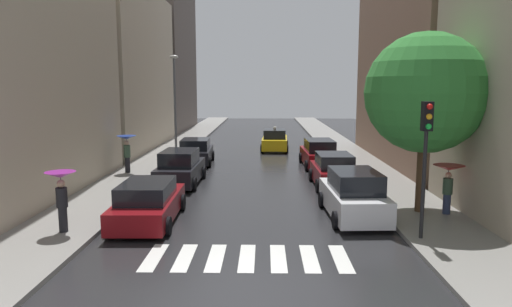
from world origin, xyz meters
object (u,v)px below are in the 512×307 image
object	(u,v)px
parked_car_right_nearest	(354,196)
pedestrian_by_kerb	(448,177)
parked_car_right_second	(333,171)
traffic_light_right_corner	(426,140)
parked_car_left_third	(196,152)
street_tree_right	(425,93)
pedestrian_foreground	(61,189)
lamp_post_left	(175,98)
parked_car_left_second	(180,168)
taxi_midroad	(275,140)
parked_car_left_nearest	(148,203)
parked_car_right_third	(319,154)
pedestrian_far_side	(127,145)

from	to	relation	value
parked_car_right_nearest	pedestrian_by_kerb	world-z (taller)	pedestrian_by_kerb
parked_car_right_second	traffic_light_right_corner	size ratio (longest dim) A/B	0.96
parked_car_left_third	pedestrian_by_kerb	xyz separation A→B (m)	(11.21, -12.01, 0.81)
street_tree_right	traffic_light_right_corner	size ratio (longest dim) A/B	1.57
parked_car_right_nearest	pedestrian_foreground	xyz separation A→B (m)	(-9.97, -2.35, 0.75)
pedestrian_foreground	pedestrian_by_kerb	distance (m)	13.69
pedestrian_by_kerb	lamp_post_left	bearing A→B (deg)	167.08
parked_car_left_second	lamp_post_left	world-z (taller)	lamp_post_left
taxi_midroad	lamp_post_left	distance (m)	8.60
parked_car_left_nearest	pedestrian_by_kerb	size ratio (longest dim) A/B	2.61
parked_car_right_second	pedestrian_by_kerb	bearing A→B (deg)	-148.58
parked_car_right_third	street_tree_right	bearing A→B (deg)	-168.48
parked_car_left_third	parked_car_right_third	xyz separation A→B (m)	(7.69, -0.98, 0.04)
pedestrian_foreground	parked_car_left_third	bearing A→B (deg)	153.70
parked_car_right_third	taxi_midroad	world-z (taller)	taxi_midroad
parked_car_right_second	parked_car_right_nearest	bearing A→B (deg)	178.16
lamp_post_left	traffic_light_right_corner	bearing A→B (deg)	-57.36
traffic_light_right_corner	street_tree_right	bearing A→B (deg)	72.67
parked_car_right_nearest	pedestrian_far_side	size ratio (longest dim) A/B	2.22
parked_car_left_second	traffic_light_right_corner	world-z (taller)	traffic_light_right_corner
parked_car_right_third	street_tree_right	size ratio (longest dim) A/B	0.69
parked_car_right_third	traffic_light_right_corner	distance (m)	14.21
parked_car_left_third	lamp_post_left	xyz separation A→B (m)	(-1.69, 2.31, 3.32)
taxi_midroad	pedestrian_far_side	xyz separation A→B (m)	(-8.39, -10.18, 0.90)
parked_car_left_second	traffic_light_right_corner	bearing A→B (deg)	-132.10
parked_car_right_second	taxi_midroad	bearing A→B (deg)	9.94
parked_car_left_third	parked_car_right_third	bearing A→B (deg)	-99.44
parked_car_left_nearest	street_tree_right	distance (m)	10.95
pedestrian_far_side	street_tree_right	bearing A→B (deg)	-32.82
pedestrian_far_side	street_tree_right	xyz separation A→B (m)	(13.54, -7.81, 2.99)
taxi_midroad	pedestrian_by_kerb	bearing A→B (deg)	-159.55
pedestrian_foreground	parked_car_right_third	bearing A→B (deg)	126.09
pedestrian_by_kerb	parked_car_left_nearest	bearing A→B (deg)	-140.74
parked_car_right_third	pedestrian_by_kerb	bearing A→B (deg)	-164.58
parked_car_right_second	pedestrian_far_side	world-z (taller)	pedestrian_far_side
parked_car_left_nearest	parked_car_right_second	distance (m)	9.79
parked_car_right_third	taxi_midroad	bearing A→B (deg)	16.92
parked_car_right_nearest	traffic_light_right_corner	xyz separation A→B (m)	(1.61, -2.80, 2.44)
parked_car_left_third	parked_car_right_nearest	world-z (taller)	parked_car_right_nearest
pedestrian_far_side	traffic_light_right_corner	xyz separation A→B (m)	(12.54, -11.02, 1.63)
parked_car_left_second	parked_car_left_third	xyz separation A→B (m)	(-0.14, 6.25, -0.06)
parked_car_left_nearest	parked_car_right_third	bearing A→B (deg)	-33.73
pedestrian_by_kerb	parked_car_left_third	bearing A→B (deg)	168.09
parked_car_right_third	parked_car_left_third	bearing A→B (deg)	80.51
parked_car_right_third	lamp_post_left	bearing A→B (deg)	68.46
parked_car_right_third	pedestrian_foreground	world-z (taller)	pedestrian_foreground
parked_car_right_second	lamp_post_left	distance (m)	13.41
taxi_midroad	traffic_light_right_corner	xyz separation A→B (m)	(4.16, -21.19, 2.52)
pedestrian_by_kerb	pedestrian_foreground	bearing A→B (deg)	-134.79
parked_car_right_second	pedestrian_foreground	bearing A→B (deg)	126.47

